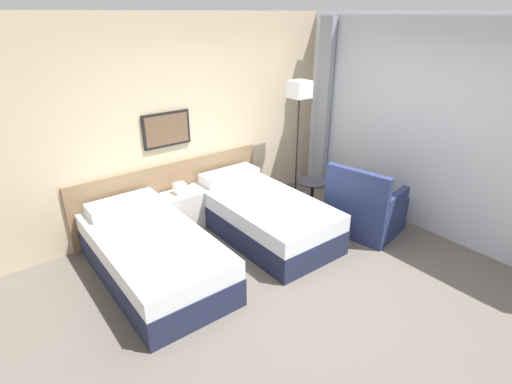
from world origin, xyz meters
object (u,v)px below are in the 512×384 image
nightstand (182,210)px  armchair (364,210)px  bed_near_window (262,215)px  floor_lamp (299,99)px  side_table (312,193)px  bed_near_door (153,255)px

nightstand → armchair: 2.42m
nightstand → bed_near_window: bearing=-45.1°
floor_lamp → armchair: size_ratio=1.86×
floor_lamp → side_table: 1.35m
nightstand → floor_lamp: bearing=-7.3°
bed_near_door → side_table: size_ratio=3.51×
floor_lamp → side_table: bearing=-113.6°
bed_near_window → nightstand: nightstand is taller
floor_lamp → bed_near_door: bearing=-168.5°
bed_near_window → side_table: bed_near_window is taller
armchair → floor_lamp: bearing=-10.1°
bed_near_door → nightstand: bearing=45.1°
nightstand → side_table: nightstand is taller
floor_lamp → armchair: 1.80m
nightstand → side_table: size_ratio=1.16×
bed_near_door → side_table: bearing=-2.1°
bed_near_door → armchair: size_ratio=2.06×
side_table → armchair: armchair is taller
nightstand → armchair: bearing=-39.1°
bed_near_door → nightstand: nightstand is taller
floor_lamp → side_table: (-0.27, -0.62, -1.17)m
bed_near_door → floor_lamp: (2.60, 0.53, 1.29)m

